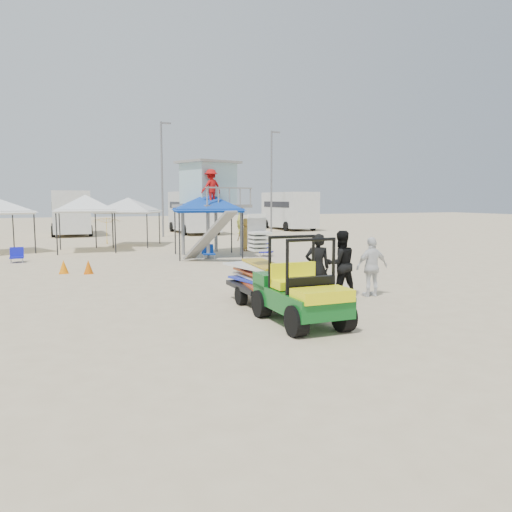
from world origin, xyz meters
name	(u,v)px	position (x,y,z in m)	size (l,w,h in m)	color
ground	(291,343)	(0.00, 0.00, 0.00)	(140.00, 140.00, 0.00)	beige
utility_cart	(301,285)	(0.81, 1.21, 0.86)	(1.29, 2.45, 1.85)	#0E591C
surf_trailer	(260,272)	(0.82, 3.54, 0.83)	(1.25, 2.30, 2.03)	black
man_left	(317,267)	(2.33, 3.24, 0.89)	(0.65, 0.43, 1.79)	black
man_mid	(340,264)	(3.18, 3.49, 0.91)	(0.89, 0.69, 1.83)	black
man_right	(372,267)	(4.03, 3.24, 0.82)	(0.96, 0.40, 1.65)	white
lifeguard_tower	(209,187)	(2.83, 14.79, 3.25)	(3.51, 3.51, 4.36)	gray
canopy_blue	(207,196)	(2.51, 14.13, 2.82)	(3.35, 3.35, 3.36)	black
canopy_white_a	(85,198)	(-2.58, 18.64, 2.74)	(3.01, 3.01, 3.29)	black
canopy_white_c	(128,200)	(-0.13, 21.07, 2.61)	(3.97, 3.97, 3.15)	black
umbrella_b	(107,230)	(-1.21, 22.49, 0.82)	(1.78, 1.81, 1.63)	yellow
cone_near	(88,267)	(-2.98, 10.53, 0.25)	(0.34, 0.34, 0.50)	#D55C06
cone_far	(64,267)	(-3.81, 10.93, 0.25)	(0.34, 0.34, 0.50)	orange
beach_chair_a	(17,255)	(-5.61, 15.08, 0.31)	(0.55, 0.59, 0.64)	#1013B3
beach_chair_b	(208,252)	(2.33, 13.39, 0.31)	(0.62, 0.67, 0.64)	#0E39A1
beach_chair_c	(265,250)	(5.07, 13.27, 0.31)	(0.74, 0.86, 0.64)	#1010AF
rv_mid_left	(70,211)	(-3.00, 31.49, 1.80)	(2.65, 6.50, 3.25)	silver
rv_mid_right	(193,210)	(6.00, 29.99, 1.80)	(2.64, 7.00, 3.25)	silver
rv_far_right	(289,209)	(15.00, 31.49, 1.80)	(2.64, 6.60, 3.25)	silver
light_pole_left	(162,180)	(3.00, 27.00, 4.00)	(0.14, 0.14, 8.00)	slate
light_pole_right	(271,182)	(12.00, 28.50, 4.00)	(0.14, 0.14, 8.00)	slate
distant_beachgoers	(243,228)	(6.75, 20.91, 0.88)	(4.74, 12.65, 1.84)	#AA7F30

